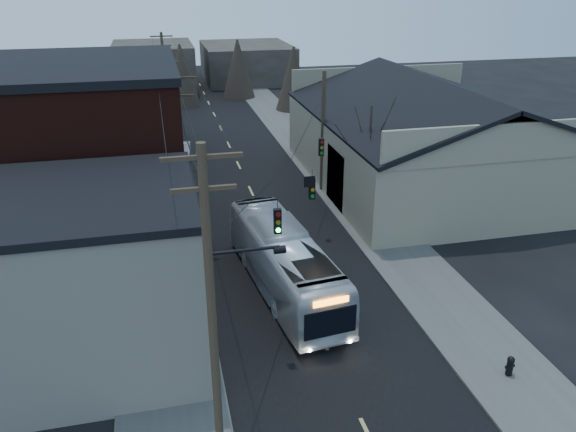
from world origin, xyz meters
The scene contains 14 objects.
road_surface centered at (0.00, 30.00, 0.01)m, with size 9.00×110.00×0.02m, color black.
sidewalk_left centered at (-6.50, 30.00, 0.06)m, with size 4.00×110.00×0.12m, color #474744.
sidewalk_right centered at (6.50, 30.00, 0.06)m, with size 4.00×110.00×0.12m, color #474744.
building_clapboard centered at (-9.00, 9.00, 3.50)m, with size 8.00×8.00×7.00m, color #6F695C.
building_brick centered at (-10.00, 20.00, 5.00)m, with size 10.00×12.00×10.00m, color black.
building_left_far centered at (-9.50, 36.00, 3.50)m, with size 9.00×14.00×7.00m, color #2D2924.
warehouse centered at (13.00, 25.00, 2.70)m, with size 16.16×20.60×7.73m.
building_far_left centered at (-6.00, 65.00, 3.00)m, with size 10.00×12.00×6.00m, color #2D2924.
building_far_right centered at (7.00, 70.00, 2.50)m, with size 12.00×14.00×5.00m, color #2D2924.
bare_tree centered at (6.50, 20.00, 3.60)m, with size 0.40×0.40×7.20m, color black.
utility_lines centered at (-3.11, 24.14, 4.95)m, with size 11.24×45.28×10.50m.
bus centered at (-0.66, 12.19, 1.57)m, with size 2.63×11.24×3.13m, color silver.
parked_car centered at (-4.30, 35.07, 0.62)m, with size 1.30×3.74×1.23m, color #929599.
fire_hydrant centered at (6.41, 3.80, 0.57)m, with size 0.40×0.29×0.84m.
Camera 1 is at (-6.02, -11.36, 14.65)m, focal length 35.00 mm.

